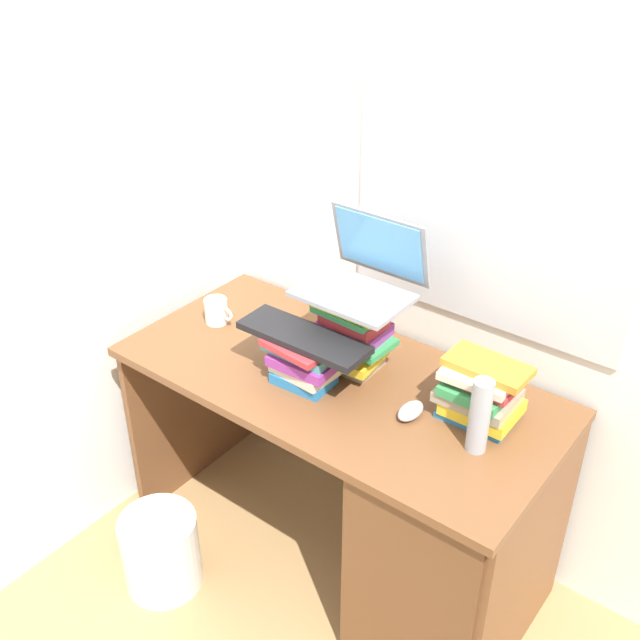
# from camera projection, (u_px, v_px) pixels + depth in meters

# --- Properties ---
(ground_plane) EXTENTS (6.00, 6.00, 0.00)m
(ground_plane) POSITION_uv_depth(u_px,v_px,m) (335.00, 548.00, 2.76)
(ground_plane) COLOR #9E7A4C
(wall_back) EXTENTS (6.00, 0.06, 2.60)m
(wall_back) POSITION_uv_depth(u_px,v_px,m) (413.00, 182.00, 2.34)
(wall_back) COLOR white
(wall_back) RESTS_ON ground
(wall_left) EXTENTS (0.05, 6.00, 2.60)m
(wall_left) POSITION_uv_depth(u_px,v_px,m) (141.00, 160.00, 2.52)
(wall_left) COLOR silver
(wall_left) RESTS_ON ground
(desk) EXTENTS (1.41, 0.67, 0.77)m
(desk) POSITION_uv_depth(u_px,v_px,m) (424.00, 515.00, 2.34)
(desk) COLOR brown
(desk) RESTS_ON ground
(book_stack_tall) EXTENTS (0.26, 0.20, 0.26)m
(book_stack_tall) POSITION_uv_depth(u_px,v_px,m) (352.00, 332.00, 2.35)
(book_stack_tall) COLOR gray
(book_stack_tall) RESTS_ON desk
(book_stack_keyboard_riser) EXTENTS (0.24, 0.18, 0.15)m
(book_stack_keyboard_riser) POSITION_uv_depth(u_px,v_px,m) (304.00, 360.00, 2.30)
(book_stack_keyboard_riser) COLOR #2672B2
(book_stack_keyboard_riser) RESTS_ON desk
(book_stack_side) EXTENTS (0.24, 0.19, 0.19)m
(book_stack_side) POSITION_uv_depth(u_px,v_px,m) (481.00, 391.00, 2.15)
(book_stack_side) COLOR #2672B2
(book_stack_side) RESTS_ON desk
(laptop) EXTENTS (0.34, 0.29, 0.23)m
(laptop) POSITION_uv_depth(u_px,v_px,m) (363.00, 274.00, 2.29)
(laptop) COLOR gray
(laptop) RESTS_ON book_stack_tall
(keyboard) EXTENTS (0.42, 0.15, 0.02)m
(keyboard) POSITION_uv_depth(u_px,v_px,m) (304.00, 337.00, 2.26)
(keyboard) COLOR black
(keyboard) RESTS_ON book_stack_keyboard_riser
(computer_mouse) EXTENTS (0.06, 0.10, 0.04)m
(computer_mouse) POSITION_uv_depth(u_px,v_px,m) (411.00, 411.00, 2.19)
(computer_mouse) COLOR #A5A8AD
(computer_mouse) RESTS_ON desk
(mug) EXTENTS (0.12, 0.08, 0.09)m
(mug) POSITION_uv_depth(u_px,v_px,m) (217.00, 311.00, 2.62)
(mug) COLOR white
(mug) RESTS_ON desk
(water_bottle) EXTENTS (0.06, 0.06, 0.23)m
(water_bottle) POSITION_uv_depth(u_px,v_px,m) (480.00, 416.00, 2.02)
(water_bottle) COLOR #999EA5
(water_bottle) RESTS_ON desk
(wastebasket) EXTENTS (0.26, 0.26, 0.29)m
(wastebasket) POSITION_uv_depth(u_px,v_px,m) (161.00, 551.00, 2.57)
(wastebasket) COLOR silver
(wastebasket) RESTS_ON ground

